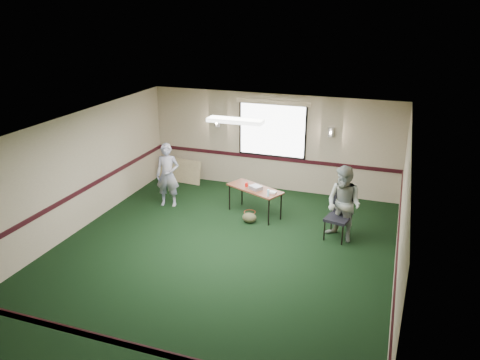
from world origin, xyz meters
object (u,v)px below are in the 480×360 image
(person_left, at_px, (168,175))
(person_right, at_px, (344,204))
(folding_table, at_px, (255,190))
(projector, at_px, (256,188))
(conference_chair, at_px, (339,213))

(person_left, relative_size, person_right, 0.97)
(folding_table, distance_m, projector, 0.13)
(conference_chair, xyz_separation_m, person_right, (0.08, -0.07, 0.26))
(projector, bearing_deg, conference_chair, 19.76)
(person_left, bearing_deg, folding_table, -8.57)
(projector, distance_m, conference_chair, 2.15)
(conference_chair, relative_size, person_left, 0.61)
(person_right, bearing_deg, conference_chair, 165.76)
(projector, relative_size, conference_chair, 0.27)
(folding_table, relative_size, person_left, 0.92)
(conference_chair, bearing_deg, projector, -179.74)
(folding_table, distance_m, person_left, 2.30)
(person_left, bearing_deg, conference_chair, -17.46)
(conference_chair, relative_size, person_right, 0.59)
(projector, bearing_deg, person_left, -145.76)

